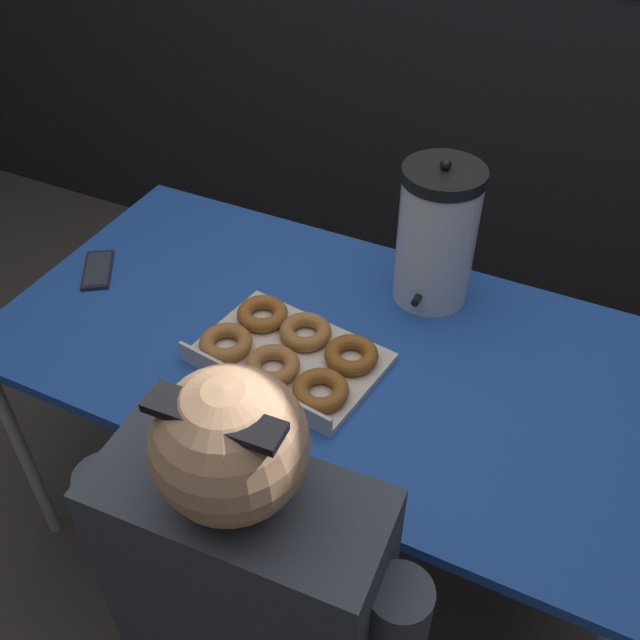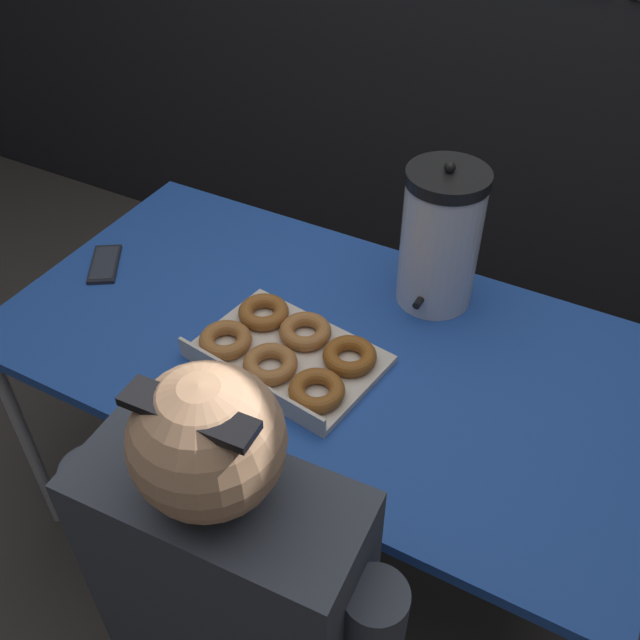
% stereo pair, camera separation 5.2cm
% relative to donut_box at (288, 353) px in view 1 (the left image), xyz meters
% --- Properties ---
extents(ground_plane, '(12.00, 12.00, 0.00)m').
position_rel_donut_box_xyz_m(ground_plane, '(0.05, 0.09, -0.76)').
color(ground_plane, '#3D3833').
extents(folding_table, '(1.50, 0.81, 0.73)m').
position_rel_donut_box_xyz_m(folding_table, '(0.05, 0.09, -0.07)').
color(folding_table, '#1E479E').
rests_on(folding_table, ground).
extents(donut_box, '(0.43, 0.33, 0.05)m').
position_rel_donut_box_xyz_m(donut_box, '(0.00, 0.00, 0.00)').
color(donut_box, beige).
rests_on(donut_box, folding_table).
extents(coffee_urn, '(0.19, 0.21, 0.37)m').
position_rel_donut_box_xyz_m(coffee_urn, '(0.20, 0.36, 0.15)').
color(coffee_urn, silver).
rests_on(coffee_urn, folding_table).
extents(cell_phone, '(0.14, 0.17, 0.01)m').
position_rel_donut_box_xyz_m(cell_phone, '(-0.59, 0.07, -0.02)').
color(cell_phone, black).
rests_on(cell_phone, folding_table).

